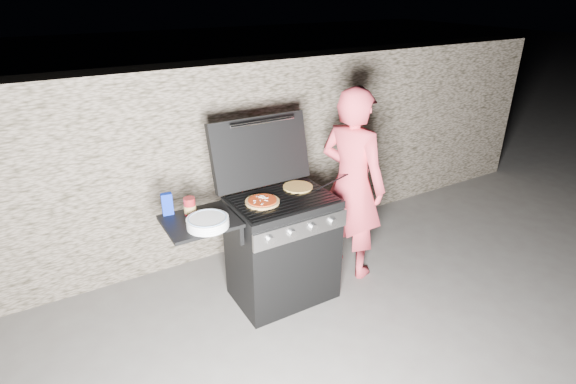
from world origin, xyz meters
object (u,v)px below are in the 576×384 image
person (352,184)px  gas_grill (255,257)px  sauce_jar (190,206)px  pizza_topped (262,201)px

person → gas_grill: bearing=73.0°
sauce_jar → person: bearing=-2.7°
pizza_topped → sauce_jar: bearing=168.1°
gas_grill → sauce_jar: size_ratio=10.26×
sauce_jar → pizza_topped: bearing=-11.9°
sauce_jar → gas_grill: bearing=-14.1°
pizza_topped → person: bearing=2.9°
gas_grill → sauce_jar: 0.69m
person → sauce_jar: bearing=67.5°
pizza_topped → sauce_jar: size_ratio=1.99×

